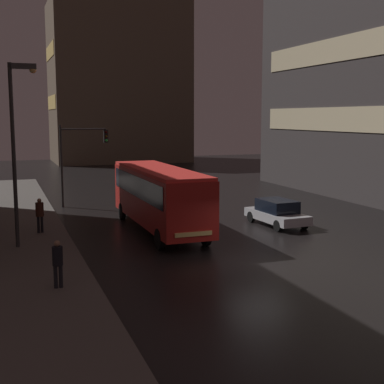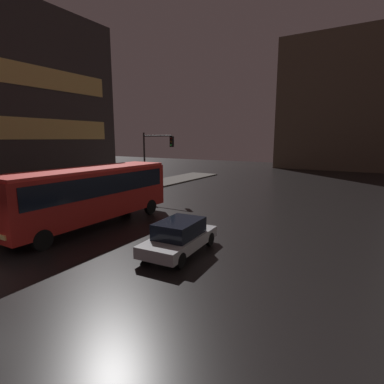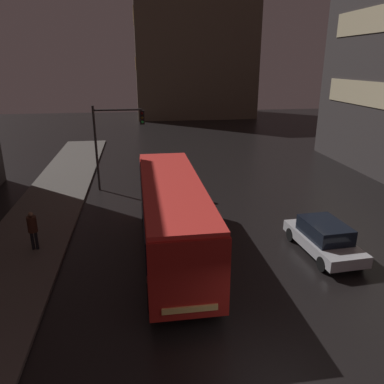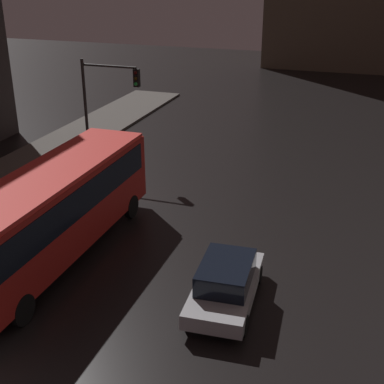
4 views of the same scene
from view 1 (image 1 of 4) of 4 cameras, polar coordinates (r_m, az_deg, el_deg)
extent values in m
plane|color=black|center=(23.11, 7.15, -7.55)|extent=(120.00, 120.00, 0.00)
cube|color=#56514C|center=(30.45, -17.24, -3.90)|extent=(4.00, 48.00, 0.15)
cube|color=beige|center=(41.41, 15.62, 7.48)|extent=(0.24, 21.71, 1.80)
cube|color=beige|center=(41.70, 15.90, 14.54)|extent=(0.24, 21.71, 1.80)
cube|color=brown|center=(76.08, -7.88, 11.39)|extent=(18.00, 12.00, 21.45)
cube|color=#EAC66B|center=(74.62, -14.67, 9.23)|extent=(0.24, 10.20, 1.80)
cube|color=#EAC66B|center=(75.08, -14.85, 14.29)|extent=(0.24, 10.20, 1.80)
cube|color=#AD1E19|center=(28.95, -3.53, -0.46)|extent=(2.59, 10.72, 2.72)
cube|color=black|center=(28.87, -3.54, 0.74)|extent=(2.64, 9.86, 1.10)
cube|color=red|center=(28.78, -3.55, 2.38)|extent=(2.54, 10.50, 0.16)
cube|color=#F4CC72|center=(24.11, 0.15, -4.50)|extent=(1.77, 0.11, 0.20)
cylinder|color=black|center=(25.91, 1.49, -4.64)|extent=(0.26, 1.00, 1.00)
cylinder|color=black|center=(25.17, -3.47, -5.03)|extent=(0.26, 1.00, 1.00)
cylinder|color=black|center=(33.25, -3.53, -1.82)|extent=(0.26, 1.00, 1.00)
cylinder|color=black|center=(32.67, -7.45, -2.05)|extent=(0.26, 1.00, 1.00)
cube|color=#B7B7BC|center=(30.95, 9.04, -2.55)|extent=(2.15, 4.39, 0.50)
cube|color=black|center=(30.85, 9.07, -1.46)|extent=(1.74, 2.45, 0.69)
cylinder|color=black|center=(30.30, 11.87, -3.30)|extent=(0.24, 0.65, 0.64)
cylinder|color=black|center=(29.35, 9.14, -3.59)|extent=(0.24, 0.65, 0.64)
cylinder|color=black|center=(32.64, 8.94, -2.41)|extent=(0.24, 0.65, 0.64)
cylinder|color=black|center=(31.76, 6.33, -2.65)|extent=(0.24, 0.65, 0.64)
cylinder|color=black|center=(19.76, -14.34, -8.76)|extent=(0.14, 0.14, 0.82)
cylinder|color=black|center=(19.78, -13.82, -8.73)|extent=(0.14, 0.14, 0.82)
cylinder|color=black|center=(19.57, -14.15, -6.63)|extent=(0.41, 0.41, 0.68)
sphere|color=#8C664C|center=(19.46, -14.20, -5.35)|extent=(0.22, 0.22, 0.22)
cylinder|color=black|center=(29.16, -16.06, -3.35)|extent=(0.14, 0.14, 0.87)
cylinder|color=black|center=(29.18, -15.71, -3.33)|extent=(0.14, 0.14, 0.87)
cylinder|color=#422319|center=(29.03, -15.95, -1.80)|extent=(0.53, 0.53, 0.73)
sphere|color=#8C664C|center=(28.95, -15.98, -0.88)|extent=(0.22, 0.22, 0.22)
cylinder|color=#2D2D2D|center=(37.54, -13.74, 2.66)|extent=(0.16, 0.16, 5.63)
cylinder|color=#2D2D2D|center=(37.59, -11.52, 6.59)|extent=(3.08, 0.12, 0.12)
cube|color=black|center=(37.86, -9.18, 5.90)|extent=(0.30, 0.24, 0.90)
sphere|color=#390706|center=(37.71, -9.15, 6.31)|extent=(0.18, 0.18, 0.18)
sphere|color=#3B2B07|center=(37.72, -9.14, 5.89)|extent=(0.18, 0.18, 0.18)
sphere|color=green|center=(37.73, -9.13, 5.46)|extent=(0.18, 0.18, 0.18)
cylinder|color=#2D2D2D|center=(25.83, -18.48, 3.60)|extent=(0.18, 0.18, 8.44)
cube|color=#383838|center=(25.88, -17.53, 12.68)|extent=(1.10, 0.36, 0.24)
sphere|color=#F4CC72|center=(25.89, -16.61, 12.38)|extent=(0.32, 0.32, 0.32)
camera|label=2|loc=(27.07, 34.39, 4.35)|focal=28.00mm
camera|label=3|loc=(14.25, 8.77, 16.11)|focal=35.00mm
camera|label=4|loc=(22.65, 37.35, 16.74)|focal=50.00mm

